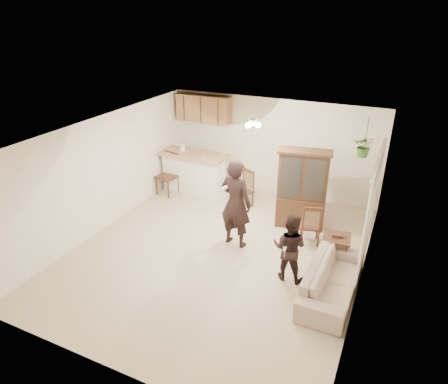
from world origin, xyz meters
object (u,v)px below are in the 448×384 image
at_px(sofa, 332,276).
at_px(child, 290,246).
at_px(china_hutch, 302,190).
at_px(chair_hutch_left, 242,197).
at_px(chair_bar, 168,183).
at_px(adult, 236,205).
at_px(chair_hutch_right, 310,232).
at_px(side_table, 335,249).

xyz_separation_m(sofa, child, (-0.81, 0.13, 0.31)).
bearing_deg(china_hutch, chair_hutch_left, 158.12).
height_order(sofa, china_hutch, china_hutch).
height_order(sofa, child, child).
xyz_separation_m(china_hutch, chair_bar, (-3.62, 0.18, -0.58)).
distance_m(adult, china_hutch, 1.67).
height_order(child, chair_hutch_right, child).
bearing_deg(sofa, chair_hutch_right, 27.92).
relative_size(child, chair_bar, 1.21).
relative_size(sofa, side_table, 3.01).
bearing_deg(side_table, child, -127.95).
bearing_deg(sofa, chair_hutch_left, 48.91).
height_order(side_table, chair_bar, chair_bar).
distance_m(sofa, chair_hutch_right, 1.68).
xyz_separation_m(china_hutch, chair_hutch_left, (-1.53, 0.31, -0.62)).
bearing_deg(sofa, child, 81.95).
relative_size(sofa, adult, 1.04).
height_order(child, chair_hutch_left, child).
bearing_deg(child, sofa, 170.87).
distance_m(chair_bar, chair_hutch_right, 4.08).
xyz_separation_m(sofa, china_hutch, (-1.14, 2.12, 0.53)).
distance_m(adult, chair_hutch_left, 1.82).
relative_size(side_table, chair_bar, 0.56).
bearing_deg(child, adult, -26.15).
bearing_deg(chair_bar, adult, -20.30).
bearing_deg(child, chair_hutch_right, -92.50).
bearing_deg(chair_bar, chair_hutch_left, 13.19).
distance_m(sofa, side_table, 1.02).
relative_size(chair_bar, chair_hutch_left, 1.17).
bearing_deg(sofa, chair_bar, 65.41).
xyz_separation_m(child, chair_hutch_left, (-1.85, 2.29, -0.41)).
xyz_separation_m(chair_bar, chair_hutch_left, (2.09, 0.13, -0.05)).
relative_size(china_hutch, chair_hutch_right, 1.97).
xyz_separation_m(sofa, adult, (-2.15, 0.79, 0.53)).
height_order(sofa, adult, adult).
xyz_separation_m(adult, chair_bar, (-2.60, 1.51, -0.58)).
bearing_deg(adult, sofa, 166.93).
height_order(china_hutch, side_table, china_hutch).
xyz_separation_m(child, chair_hutch_right, (0.06, 1.36, -0.42)).
bearing_deg(side_table, sofa, -82.67).
bearing_deg(chair_hutch_left, child, -24.31).
distance_m(china_hutch, chair_bar, 3.67).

